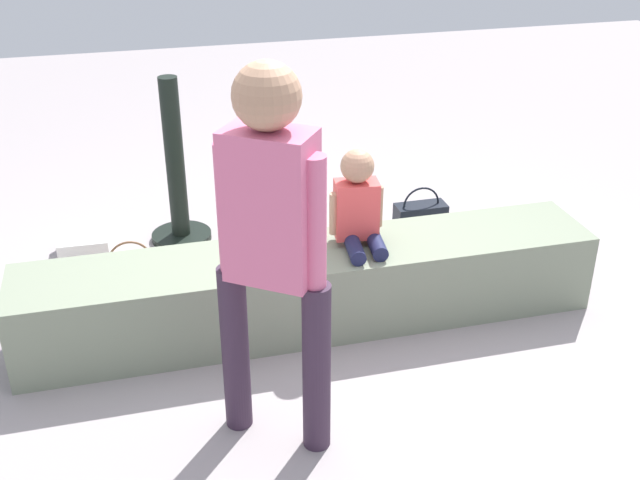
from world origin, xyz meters
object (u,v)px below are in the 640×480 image
at_px(water_bottle_near_gift, 278,239).
at_px(cake_box_white, 85,245).
at_px(party_cup_red, 270,213).
at_px(child_seated, 358,204).
at_px(cake_plate, 294,250).
at_px(gift_bag, 302,213).
at_px(handbag_black_leather, 420,219).
at_px(handbag_brown_canvas, 132,275).
at_px(adult_standing, 271,231).

xyz_separation_m(water_bottle_near_gift, cake_box_white, (-1.10, 0.27, -0.03)).
relative_size(party_cup_red, cake_box_white, 0.42).
height_order(party_cup_red, cake_box_white, cake_box_white).
bearing_deg(cake_box_white, water_bottle_near_gift, -14.00).
bearing_deg(party_cup_red, child_seated, -79.83).
distance_m(cake_plate, gift_bag, 0.99).
bearing_deg(handbag_black_leather, cake_box_white, 172.99).
relative_size(child_seated, gift_bag, 1.26).
bearing_deg(party_cup_red, gift_bag, -63.21).
xyz_separation_m(child_seated, handbag_black_leather, (0.64, 0.77, -0.51)).
relative_size(child_seated, handbag_brown_canvas, 1.57).
xyz_separation_m(cake_plate, water_bottle_near_gift, (0.07, 0.76, -0.33)).
distance_m(water_bottle_near_gift, handbag_brown_canvas, 0.88).
distance_m(child_seated, water_bottle_near_gift, 0.94).
bearing_deg(cake_plate, party_cup_red, 84.52).
distance_m(child_seated, cake_box_white, 1.78).
distance_m(gift_bag, water_bottle_near_gift, 0.25).
relative_size(child_seated, cake_plate, 2.16).
height_order(cake_box_white, handbag_black_leather, handbag_black_leather).
distance_m(adult_standing, gift_bag, 1.90).
bearing_deg(handbag_black_leather, water_bottle_near_gift, -178.16).
bearing_deg(child_seated, gift_bag, 94.32).
xyz_separation_m(adult_standing, cake_box_white, (-0.78, 1.79, -0.87)).
bearing_deg(handbag_black_leather, handbag_brown_canvas, -171.65).
relative_size(water_bottle_near_gift, handbag_black_leather, 0.67).
distance_m(cake_plate, party_cup_red, 1.26).
bearing_deg(party_cup_red, cake_plate, -95.48).
relative_size(child_seated, water_bottle_near_gift, 2.29).
height_order(adult_standing, gift_bag, adult_standing).
xyz_separation_m(cake_plate, gift_bag, (0.26, 0.92, -0.26)).
xyz_separation_m(child_seated, cake_plate, (-0.33, -0.02, -0.19)).
bearing_deg(adult_standing, water_bottle_near_gift, 78.06).
relative_size(adult_standing, handbag_black_leather, 4.88).
bearing_deg(child_seated, water_bottle_near_gift, 108.79).
relative_size(adult_standing, water_bottle_near_gift, 7.31).
relative_size(gift_bag, water_bottle_near_gift, 1.81).
bearing_deg(cake_plate, adult_standing, -108.07).
distance_m(adult_standing, handbag_brown_canvas, 1.62).
height_order(cake_plate, handbag_brown_canvas, cake_plate).
bearing_deg(child_seated, cake_box_white, 143.16).
relative_size(child_seated, party_cup_red, 4.06).
distance_m(adult_standing, cake_plate, 0.94).
bearing_deg(water_bottle_near_gift, party_cup_red, 84.72).
distance_m(child_seated, gift_bag, 1.00).
distance_m(gift_bag, handbag_black_leather, 0.73).
distance_m(cake_box_white, handbag_brown_canvas, 0.56).
height_order(party_cup_red, handbag_brown_canvas, handbag_brown_canvas).
xyz_separation_m(child_seated, adult_standing, (-0.57, -0.78, 0.31)).
distance_m(cake_plate, handbag_black_leather, 1.29).
relative_size(adult_standing, gift_bag, 4.04).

